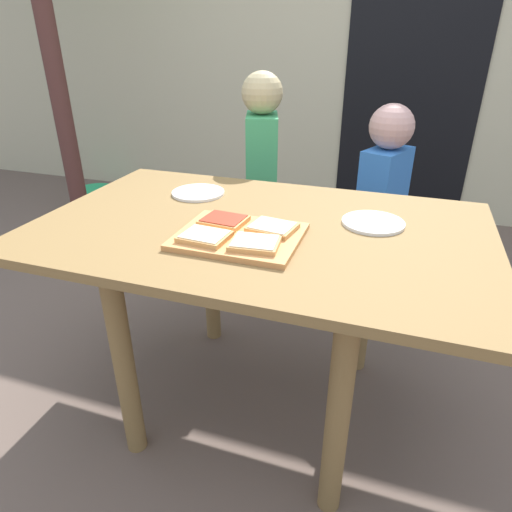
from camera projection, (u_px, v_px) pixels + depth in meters
ground_plane at (259, 401)px, 1.70m from camera, size 16.00×16.00×0.00m
house_wall_back at (363, 37)px, 3.08m from camera, size 8.00×0.20×2.43m
house_door at (413, 74)px, 2.99m from camera, size 0.90×0.02×2.00m
dining_table at (259, 255)px, 1.42m from camera, size 1.38×0.87×0.72m
cutting_board at (239, 236)px, 1.27m from camera, size 0.35×0.28×0.02m
pizza_slice_far_left at (224, 220)px, 1.34m from camera, size 0.14×0.12×0.02m
pizza_slice_near_left at (205, 236)px, 1.24m from camera, size 0.14×0.12×0.02m
pizza_slice_far_right at (272, 227)px, 1.29m from camera, size 0.14×0.13×0.02m
pizza_slice_near_right at (255, 243)px, 1.20m from camera, size 0.14×0.12×0.02m
plate_white_left at (198, 193)px, 1.63m from camera, size 0.19×0.19×0.01m
plate_white_right at (373, 223)px, 1.37m from camera, size 0.19×0.19×0.01m
child_left at (262, 175)px, 2.12m from camera, size 0.21×0.27×1.11m
child_right at (382, 198)px, 2.01m from camera, size 0.22×0.28×0.99m
garden_hose_coil at (95, 190)px, 3.90m from camera, size 0.33×0.33×0.03m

